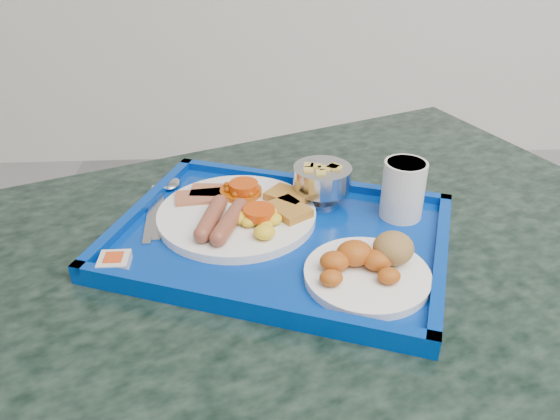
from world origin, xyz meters
name	(u,v)px	position (x,y,z in m)	size (l,w,h in m)	color
table	(286,351)	(-1.12, 1.11, 0.54)	(1.37, 1.16, 0.72)	slate
tray	(280,238)	(-1.13, 1.14, 0.73)	(0.55, 0.48, 0.03)	#033097
main_plate	(240,212)	(-1.18, 1.18, 0.75)	(0.24, 0.24, 0.04)	white
bread_plate	(370,266)	(-1.02, 1.04, 0.76)	(0.16, 0.16, 0.05)	white
fruit_bowl	(322,179)	(-1.06, 1.23, 0.78)	(0.09, 0.09, 0.06)	#B3B3B6
juice_cup	(403,188)	(-0.94, 1.18, 0.79)	(0.06, 0.06, 0.09)	silver
spoon	(167,191)	(-1.30, 1.27, 0.74)	(0.04, 0.19, 0.01)	#B3B3B6
knife	(152,213)	(-1.32, 1.21, 0.74)	(0.01, 0.17, 0.00)	#B3B3B6
jam_packet	(114,262)	(-1.35, 1.08, 0.75)	(0.04, 0.04, 0.02)	silver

